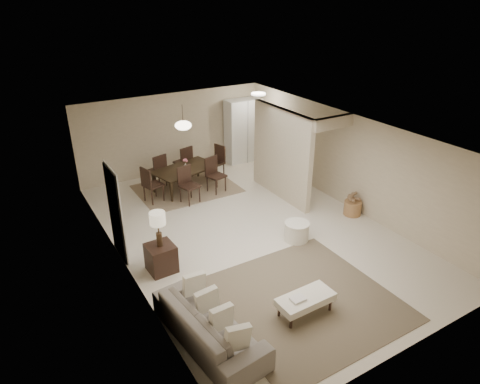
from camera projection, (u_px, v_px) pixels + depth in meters
floor at (249, 231)px, 10.36m from camera, size 9.00×9.00×0.00m
ceiling at (250, 132)px, 9.29m from camera, size 9.00×9.00×0.00m
back_wall at (173, 133)px, 13.32m from camera, size 6.00×0.00×6.00m
left_wall at (121, 216)px, 8.44m from camera, size 0.00×9.00×9.00m
right_wall at (346, 160)px, 11.22m from camera, size 0.00×9.00×9.00m
partition at (281, 154)px, 11.63m from camera, size 0.15×2.50×2.50m
doorway at (115, 214)px, 9.02m from camera, size 0.04×0.90×2.04m
pantry_cabinet at (243, 131)px, 14.22m from camera, size 1.20×0.55×2.10m
flush_light at (258, 94)px, 12.85m from camera, size 0.44×0.44×0.05m
living_rug at (303, 300)px, 8.06m from camera, size 3.20×3.20×0.01m
sofa at (209, 324)px, 7.01m from camera, size 2.39×1.14×0.67m
ottoman_bench at (305, 300)px, 7.61m from camera, size 1.07×0.51×0.38m
side_table at (161, 258)px, 8.80m from camera, size 0.57×0.57×0.60m
table_lamp at (158, 221)px, 8.43m from camera, size 0.32×0.32×0.76m
round_pouf at (297, 232)px, 9.91m from camera, size 0.58×0.58×0.45m
wicker_basket at (352, 208)px, 11.05m from camera, size 0.45×0.45×0.38m
dining_rug at (187, 188)px, 12.57m from camera, size 2.80×2.10×0.01m
dining_table at (186, 179)px, 12.43m from camera, size 2.02×1.44×0.64m
dining_chairs at (186, 173)px, 12.35m from camera, size 2.76×2.27×1.02m
vase at (186, 166)px, 12.26m from camera, size 0.17×0.17×0.16m
yellow_mat at (273, 175)px, 13.45m from camera, size 0.98×0.64×0.01m
pendant_light at (183, 125)px, 11.75m from camera, size 0.46×0.46×0.71m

